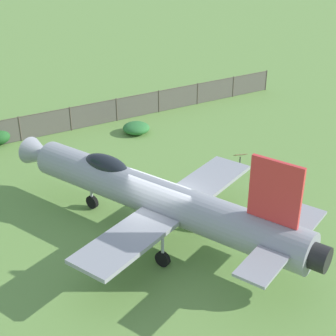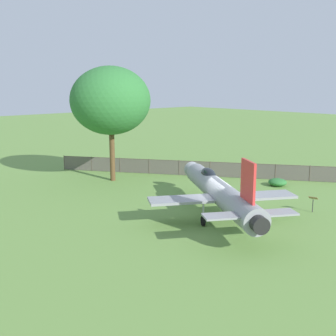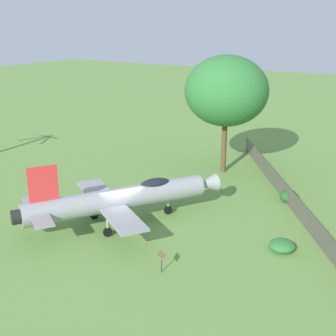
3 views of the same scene
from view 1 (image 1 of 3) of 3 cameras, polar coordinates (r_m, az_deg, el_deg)
The scene contains 5 objects.
ground_plane at distance 20.29m, azimuth -0.98°, elevation -7.79°, with size 200.00×200.00×0.00m, color #668E42.
display_jet at distance 19.51m, azimuth -1.88°, elevation -3.06°, with size 12.99×9.77×4.73m.
perimeter_fence at distance 29.89m, azimuth -13.85°, elevation 5.05°, with size 27.56×19.06×1.48m.
shrub_near_fence at distance 29.57m, azimuth -3.66°, elevation 4.60°, with size 1.59×1.54×0.66m.
info_plaque at distance 24.87m, azimuth 8.28°, elevation 1.17°, with size 0.68×0.53×1.14m.
Camera 1 is at (-1.47, 16.59, 11.59)m, focal length 53.14 mm.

